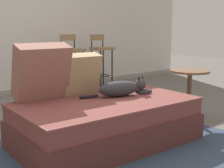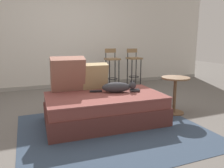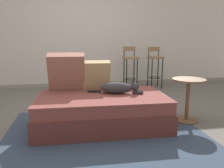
# 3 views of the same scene
# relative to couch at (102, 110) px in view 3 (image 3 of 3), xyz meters

# --- Properties ---
(ground_plane) EXTENTS (16.00, 16.00, 0.00)m
(ground_plane) POSITION_rel_couch_xyz_m (0.00, 0.40, -0.21)
(ground_plane) COLOR #66605B
(ground_plane) RESTS_ON ground
(wall_back_panel) EXTENTS (8.00, 0.10, 2.60)m
(wall_back_panel) POSITION_rel_couch_xyz_m (0.00, 2.65, 1.09)
(wall_back_panel) COLOR silver
(wall_back_panel) RESTS_ON ground
(wall_baseboard_trim) EXTENTS (8.00, 0.02, 0.09)m
(wall_baseboard_trim) POSITION_rel_couch_xyz_m (0.00, 2.60, -0.16)
(wall_baseboard_trim) COLOR gray
(wall_baseboard_trim) RESTS_ON ground
(area_rug) EXTENTS (2.35, 2.05, 0.01)m
(area_rug) POSITION_rel_couch_xyz_m (0.00, -0.30, -0.21)
(area_rug) COLOR #334256
(area_rug) RESTS_ON ground
(couch) EXTENTS (1.68, 1.01, 0.41)m
(couch) POSITION_rel_couch_xyz_m (0.00, 0.00, 0.00)
(couch) COLOR brown
(couch) RESTS_ON ground
(throw_pillow_corner) EXTENTS (0.50, 0.32, 0.52)m
(throw_pillow_corner) POSITION_rel_couch_xyz_m (-0.44, 0.39, 0.46)
(throw_pillow_corner) COLOR #936051
(throw_pillow_corner) RESTS_ON couch
(throw_pillow_middle) EXTENTS (0.40, 0.24, 0.41)m
(throw_pillow_middle) POSITION_rel_couch_xyz_m (-0.03, 0.37, 0.41)
(throw_pillow_middle) COLOR tan
(throw_pillow_middle) RESTS_ON couch
(cat) EXTENTS (0.73, 0.27, 0.19)m
(cat) POSITION_rel_couch_xyz_m (0.23, 0.05, 0.28)
(cat) COLOR #333338
(cat) RESTS_ON couch
(bar_stool_near_window) EXTENTS (0.32, 0.32, 0.96)m
(bar_stool_near_window) POSITION_rel_couch_xyz_m (0.95, 2.09, 0.38)
(bar_stool_near_window) COLOR black
(bar_stool_near_window) RESTS_ON ground
(bar_stool_by_doorway) EXTENTS (0.32, 0.32, 0.95)m
(bar_stool_by_doorway) POSITION_rel_couch_xyz_m (1.54, 2.09, 0.37)
(bar_stool_by_doorway) COLOR black
(bar_stool_by_doorway) RESTS_ON ground
(side_table) EXTENTS (0.44, 0.44, 0.59)m
(side_table) POSITION_rel_couch_xyz_m (1.17, -0.05, 0.17)
(side_table) COLOR brown
(side_table) RESTS_ON ground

